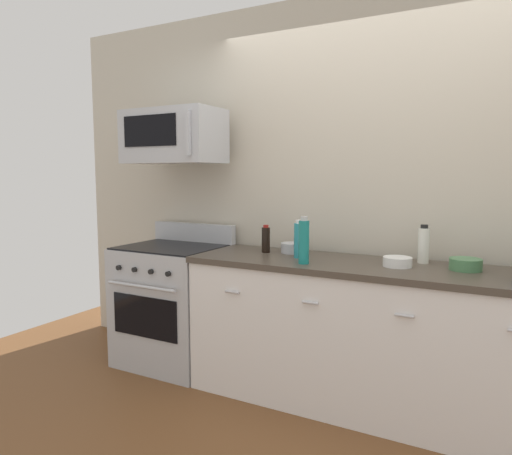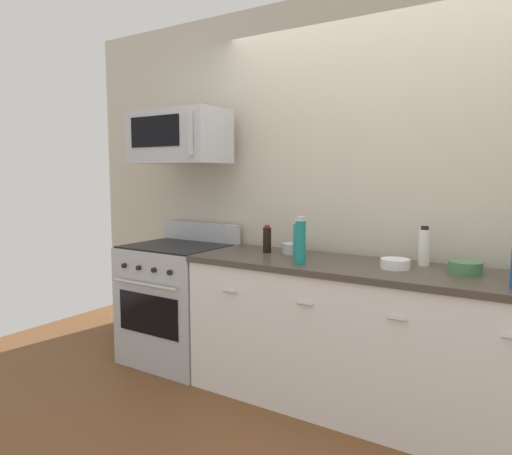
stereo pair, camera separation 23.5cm
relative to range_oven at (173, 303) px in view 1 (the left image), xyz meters
name	(u,v)px [view 1 (the left image)]	position (x,y,z in m)	size (l,w,h in m)	color
ground_plane	(367,407)	(1.53, 0.00, -0.47)	(6.49, 6.49, 0.00)	brown
back_wall	(388,192)	(1.53, 0.41, 0.88)	(5.41, 0.10, 2.70)	beige
counter_unit	(369,337)	(1.53, 0.00, -0.01)	(2.32, 0.66, 0.92)	white
range_oven	(173,303)	(0.00, 0.00, 0.00)	(0.76, 0.69, 1.07)	#B7BABF
microwave	(174,137)	(0.00, 0.04, 1.28)	(0.74, 0.44, 0.40)	#B7BABF
bottle_soy_sauce_dark	(266,239)	(0.77, 0.09, 0.54)	(0.06, 0.06, 0.19)	black
bottle_sparkling_teal	(304,241)	(1.16, -0.18, 0.59)	(0.07, 0.07, 0.29)	#197F7A
bottle_dish_soap	(299,240)	(1.05, -0.01, 0.57)	(0.06, 0.06, 0.25)	teal
bottle_vinegar_white	(424,245)	(1.81, 0.19, 0.56)	(0.07, 0.07, 0.24)	silver
bowl_steel_prep	(293,248)	(0.94, 0.15, 0.49)	(0.16, 0.16, 0.07)	#B2B5BA
bowl_green_glaze	(466,264)	(2.06, 0.08, 0.49)	(0.18, 0.18, 0.07)	#477A4C
bowl_white_ceramic	(397,261)	(1.69, 0.00, 0.48)	(0.17, 0.17, 0.06)	white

